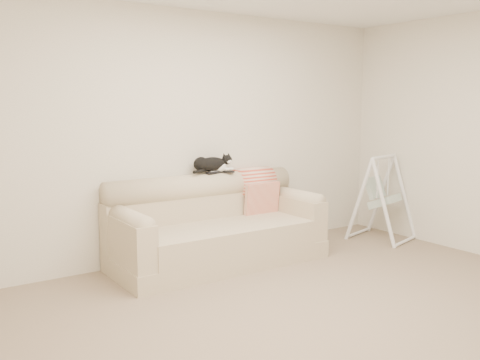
% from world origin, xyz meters
% --- Properties ---
extents(ground_plane, '(5.00, 5.00, 0.00)m').
position_xyz_m(ground_plane, '(0.00, 0.00, 0.00)').
color(ground_plane, '#7D6C57').
rests_on(ground_plane, ground).
extents(room_shell, '(5.04, 4.04, 2.60)m').
position_xyz_m(room_shell, '(0.00, 0.00, 1.53)').
color(room_shell, beige).
rests_on(room_shell, ground).
extents(sofa, '(2.20, 0.93, 0.90)m').
position_xyz_m(sofa, '(-0.02, 1.62, 0.35)').
color(sofa, tan).
rests_on(sofa, ground).
extents(remote_a, '(0.19, 0.08, 0.03)m').
position_xyz_m(remote_a, '(0.10, 1.84, 0.91)').
color(remote_a, black).
rests_on(remote_a, sofa).
extents(remote_b, '(0.16, 0.15, 0.02)m').
position_xyz_m(remote_b, '(0.26, 1.82, 0.91)').
color(remote_b, black).
rests_on(remote_b, sofa).
extents(tuxedo_cat, '(0.51, 0.19, 0.20)m').
position_xyz_m(tuxedo_cat, '(0.09, 1.86, 1.00)').
color(tuxedo_cat, black).
rests_on(tuxedo_cat, sofa).
extents(throw_blanket, '(0.44, 0.38, 0.58)m').
position_xyz_m(throw_blanket, '(0.64, 1.84, 0.72)').
color(throw_blanket, '#C83D27').
rests_on(throw_blanket, sofa).
extents(baby_swing, '(0.77, 0.80, 1.03)m').
position_xyz_m(baby_swing, '(2.15, 1.30, 0.51)').
color(baby_swing, white).
rests_on(baby_swing, ground).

